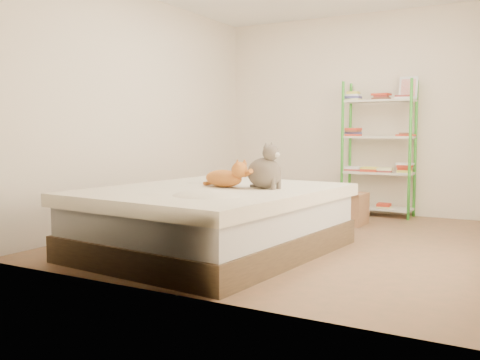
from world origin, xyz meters
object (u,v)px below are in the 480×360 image
Objects in this scene: orange_cat at (224,176)px; shelf_unit at (379,148)px; cardboard_box at (342,208)px; white_bin at (266,196)px; bed at (214,220)px; grey_cat at (264,166)px.

shelf_unit reaches higher than orange_cat.
orange_cat is 0.93× the size of cardboard_box.
white_bin is at bearing -171.29° from shelf_unit.
bed is 0.40m from orange_cat.
shelf_unit is at bearing 80.44° from bed.
cardboard_box is (-0.20, -0.78, -0.68)m from shelf_unit.
bed is at bearing -89.97° from orange_cat.
cardboard_box is at bearing 5.55° from grey_cat.
white_bin is at bearing 111.62° from bed.
white_bin is at bearing 124.89° from orange_cat.
cardboard_box is 1.38× the size of white_bin.
orange_cat is 0.39m from grey_cat.
shelf_unit reaches higher than cardboard_box.
orange_cat is 1.25× the size of grey_cat.
cardboard_box is at bearing 80.45° from bed.
cardboard_box is (0.52, 1.99, -0.10)m from bed.
bed is 1.36× the size of shelf_unit.
shelf_unit reaches higher than bed.
shelf_unit is 4.61× the size of white_bin.
grey_cat reaches higher than bed.
orange_cat is at bearing -103.56° from cardboard_box.
shelf_unit is 1.06m from cardboard_box.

